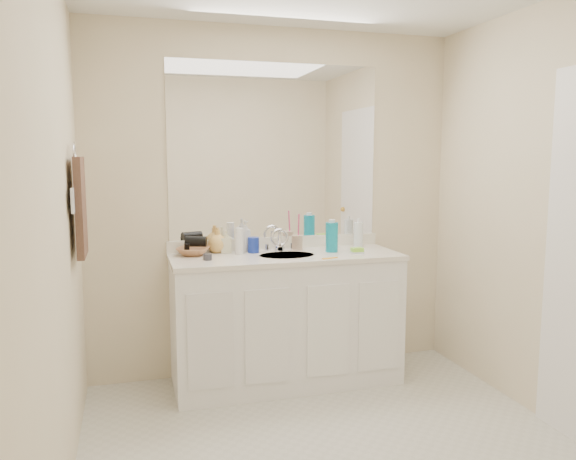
# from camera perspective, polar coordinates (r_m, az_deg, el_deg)

# --- Properties ---
(floor) EXTENTS (2.60, 2.60, 0.00)m
(floor) POSITION_cam_1_polar(r_m,az_deg,el_deg) (3.10, 5.37, -22.04)
(floor) COLOR beige
(floor) RESTS_ON ground
(wall_back) EXTENTS (2.60, 0.02, 2.40)m
(wall_back) POSITION_cam_1_polar(r_m,az_deg,el_deg) (3.95, -1.30, 2.75)
(wall_back) COLOR beige
(wall_back) RESTS_ON floor
(wall_front) EXTENTS (2.60, 0.02, 2.40)m
(wall_front) POSITION_cam_1_polar(r_m,az_deg,el_deg) (1.60, 23.20, -4.94)
(wall_front) COLOR beige
(wall_front) RESTS_ON floor
(wall_left) EXTENTS (0.02, 2.60, 2.40)m
(wall_left) POSITION_cam_1_polar(r_m,az_deg,el_deg) (2.55, -22.65, -0.48)
(wall_left) COLOR beige
(wall_left) RESTS_ON floor
(wall_right) EXTENTS (0.02, 2.60, 2.40)m
(wall_right) POSITION_cam_1_polar(r_m,az_deg,el_deg) (3.42, 26.39, 1.22)
(wall_right) COLOR beige
(wall_right) RESTS_ON floor
(vanity_cabinet) EXTENTS (1.50, 0.55, 0.85)m
(vanity_cabinet) POSITION_cam_1_polar(r_m,az_deg,el_deg) (3.83, -0.21, -9.21)
(vanity_cabinet) COLOR white
(vanity_cabinet) RESTS_ON floor
(countertop) EXTENTS (1.52, 0.57, 0.03)m
(countertop) POSITION_cam_1_polar(r_m,az_deg,el_deg) (3.73, -0.21, -2.72)
(countertop) COLOR white
(countertop) RESTS_ON vanity_cabinet
(backsplash) EXTENTS (1.52, 0.03, 0.08)m
(backsplash) POSITION_cam_1_polar(r_m,az_deg,el_deg) (3.97, -1.24, -1.30)
(backsplash) COLOR white
(backsplash) RESTS_ON countertop
(sink_basin) EXTENTS (0.37, 0.37, 0.02)m
(sink_basin) POSITION_cam_1_polar(r_m,az_deg,el_deg) (3.71, -0.13, -2.73)
(sink_basin) COLOR beige
(sink_basin) RESTS_ON countertop
(faucet) EXTENTS (0.02, 0.02, 0.11)m
(faucet) POSITION_cam_1_polar(r_m,az_deg,el_deg) (3.87, -0.86, -1.30)
(faucet) COLOR silver
(faucet) RESTS_ON countertop
(mirror) EXTENTS (1.48, 0.01, 1.20)m
(mirror) POSITION_cam_1_polar(r_m,az_deg,el_deg) (3.93, -1.30, 7.98)
(mirror) COLOR white
(mirror) RESTS_ON wall_back
(blue_mug) EXTENTS (0.10, 0.10, 0.10)m
(blue_mug) POSITION_cam_1_polar(r_m,az_deg,el_deg) (3.80, -3.53, -1.53)
(blue_mug) COLOR #182FA5
(blue_mug) RESTS_ON countertop
(tan_cup) EXTENTS (0.10, 0.10, 0.10)m
(tan_cup) POSITION_cam_1_polar(r_m,az_deg,el_deg) (3.89, 0.94, -1.29)
(tan_cup) COLOR #C6A68C
(tan_cup) RESTS_ON countertop
(toothbrush) EXTENTS (0.01, 0.04, 0.21)m
(toothbrush) POSITION_cam_1_polar(r_m,az_deg,el_deg) (3.88, 1.08, 0.15)
(toothbrush) COLOR #EA3D7E
(toothbrush) RESTS_ON tan_cup
(mouthwash_bottle) EXTENTS (0.09, 0.09, 0.20)m
(mouthwash_bottle) POSITION_cam_1_polar(r_m,az_deg,el_deg) (3.83, 4.47, -0.73)
(mouthwash_bottle) COLOR #0E8EAB
(mouthwash_bottle) RESTS_ON countertop
(clear_pump_bottle) EXTENTS (0.08, 0.08, 0.18)m
(clear_pump_bottle) POSITION_cam_1_polar(r_m,az_deg,el_deg) (4.07, 7.15, -0.45)
(clear_pump_bottle) COLOR white
(clear_pump_bottle) RESTS_ON countertop
(soap_dish) EXTENTS (0.12, 0.11, 0.01)m
(soap_dish) POSITION_cam_1_polar(r_m,az_deg,el_deg) (3.80, 7.04, -2.27)
(soap_dish) COLOR silver
(soap_dish) RESTS_ON countertop
(green_soap) EXTENTS (0.08, 0.06, 0.03)m
(green_soap) POSITION_cam_1_polar(r_m,az_deg,el_deg) (3.80, 7.04, -2.00)
(green_soap) COLOR #96E537
(green_soap) RESTS_ON soap_dish
(orange_comb) EXTENTS (0.11, 0.05, 0.00)m
(orange_comb) POSITION_cam_1_polar(r_m,az_deg,el_deg) (3.59, 4.29, -2.86)
(orange_comb) COLOR #FFA21A
(orange_comb) RESTS_ON countertop
(dark_jar) EXTENTS (0.06, 0.06, 0.04)m
(dark_jar) POSITION_cam_1_polar(r_m,az_deg,el_deg) (3.56, -8.16, -2.73)
(dark_jar) COLOR #35333A
(dark_jar) RESTS_ON countertop
(extra_white_bottle) EXTENTS (0.06, 0.06, 0.17)m
(extra_white_bottle) POSITION_cam_1_polar(r_m,az_deg,el_deg) (3.74, -4.97, -1.13)
(extra_white_bottle) COLOR white
(extra_white_bottle) RESTS_ON countertop
(soap_bottle_white) EXTENTS (0.10, 0.10, 0.21)m
(soap_bottle_white) POSITION_cam_1_polar(r_m,az_deg,el_deg) (3.85, -4.35, -0.61)
(soap_bottle_white) COLOR silver
(soap_bottle_white) RESTS_ON countertop
(soap_bottle_cream) EXTENTS (0.08, 0.08, 0.15)m
(soap_bottle_cream) POSITION_cam_1_polar(r_m,az_deg,el_deg) (3.80, -6.27, -1.16)
(soap_bottle_cream) COLOR #EAE7BE
(soap_bottle_cream) RESTS_ON countertop
(soap_bottle_yellow) EXTENTS (0.13, 0.13, 0.17)m
(soap_bottle_yellow) POSITION_cam_1_polar(r_m,az_deg,el_deg) (3.82, -7.19, -1.02)
(soap_bottle_yellow) COLOR #E9B45A
(soap_bottle_yellow) RESTS_ON countertop
(wicker_basket) EXTENTS (0.27, 0.27, 0.05)m
(wicker_basket) POSITION_cam_1_polar(r_m,az_deg,el_deg) (3.75, -9.62, -2.15)
(wicker_basket) COLOR #9F6640
(wicker_basket) RESTS_ON countertop
(hair_dryer) EXTENTS (0.15, 0.11, 0.07)m
(hair_dryer) POSITION_cam_1_polar(r_m,az_deg,el_deg) (3.74, -9.34, -1.16)
(hair_dryer) COLOR black
(hair_dryer) RESTS_ON wicker_basket
(towel_ring) EXTENTS (0.01, 0.11, 0.11)m
(towel_ring) POSITION_cam_1_polar(r_m,az_deg,el_deg) (3.29, -20.91, 7.41)
(towel_ring) COLOR silver
(towel_ring) RESTS_ON wall_left
(hand_towel) EXTENTS (0.04, 0.32, 0.55)m
(hand_towel) POSITION_cam_1_polar(r_m,az_deg,el_deg) (3.30, -20.32, 2.22)
(hand_towel) COLOR #33231B
(hand_towel) RESTS_ON towel_ring
(switch_plate) EXTENTS (0.01, 0.08, 0.13)m
(switch_plate) POSITION_cam_1_polar(r_m,az_deg,el_deg) (3.10, -21.04, 2.80)
(switch_plate) COLOR silver
(switch_plate) RESTS_ON wall_left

